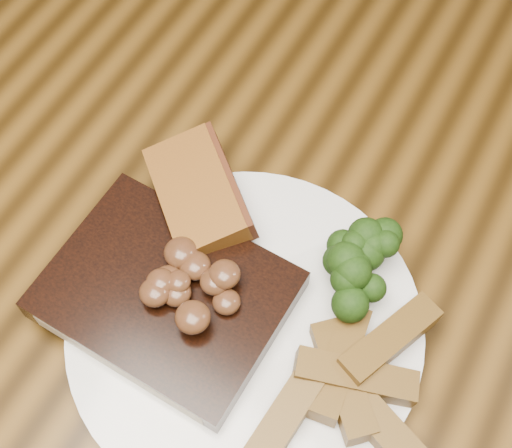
# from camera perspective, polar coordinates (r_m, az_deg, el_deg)

# --- Properties ---
(ground) EXTENTS (4.50, 4.50, 0.00)m
(ground) POSITION_cam_1_polar(r_m,az_deg,el_deg) (1.29, 0.54, -17.21)
(ground) COLOR #33190B
(ground) RESTS_ON ground
(dining_table) EXTENTS (1.60, 0.90, 0.75)m
(dining_table) POSITION_cam_1_polar(r_m,az_deg,el_deg) (0.66, 1.02, -5.61)
(dining_table) COLOR #533610
(dining_table) RESTS_ON ground
(plate) EXTENTS (0.32, 0.32, 0.01)m
(plate) POSITION_cam_1_polar(r_m,az_deg,el_deg) (0.54, -0.89, -8.26)
(plate) COLOR white
(plate) RESTS_ON dining_table
(steak) EXTENTS (0.17, 0.13, 0.02)m
(steak) POSITION_cam_1_polar(r_m,az_deg,el_deg) (0.53, -7.17, -5.64)
(steak) COLOR black
(steak) RESTS_ON plate
(steak_bone) EXTENTS (0.14, 0.02, 0.02)m
(steak_bone) POSITION_cam_1_polar(r_m,az_deg,el_deg) (0.52, -10.61, -10.91)
(steak_bone) COLOR #B9AC8F
(steak_bone) RESTS_ON plate
(mushroom_pile) EXTENTS (0.07, 0.07, 0.03)m
(mushroom_pile) POSITION_cam_1_polar(r_m,az_deg,el_deg) (0.51, -5.85, -4.29)
(mushroom_pile) COLOR #4F2918
(mushroom_pile) RESTS_ON steak
(garlic_bread) EXTENTS (0.11, 0.11, 0.02)m
(garlic_bread) POSITION_cam_1_polar(r_m,az_deg,el_deg) (0.57, -4.67, 1.44)
(garlic_bread) COLOR brown
(garlic_bread) RESTS_ON plate
(potato_wedges) EXTENTS (0.11, 0.11, 0.02)m
(potato_wedges) POSITION_cam_1_polar(r_m,az_deg,el_deg) (0.51, 5.67, -12.40)
(potato_wedges) COLOR brown
(potato_wedges) RESTS_ON plate
(broccoli_cluster) EXTENTS (0.08, 0.08, 0.04)m
(broccoli_cluster) POSITION_cam_1_polar(r_m,az_deg,el_deg) (0.54, 7.78, -2.64)
(broccoli_cluster) COLOR #1B370C
(broccoli_cluster) RESTS_ON plate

